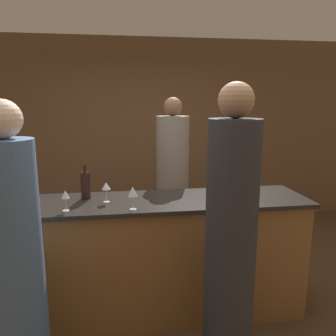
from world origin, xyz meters
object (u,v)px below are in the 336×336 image
Objects in this scene: bartender at (173,192)px; guest_0 at (230,244)px; guest_1 at (16,265)px; wine_bottle_0 at (85,185)px.

guest_0 is at bearing 96.04° from bartender.
guest_0 is 1.06× the size of guest_1.
bartender is 1.92m from guest_1.
guest_1 reaches higher than wine_bottle_0.
guest_1 is at bearing -113.26° from wine_bottle_0.
bartender is 6.47× the size of wine_bottle_0.
wine_bottle_0 is at bearing 66.74° from guest_1.
wine_bottle_0 is (0.35, 0.81, 0.29)m from guest_1.
guest_0 reaches higher than guest_1.
guest_0 reaches higher than bartender.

